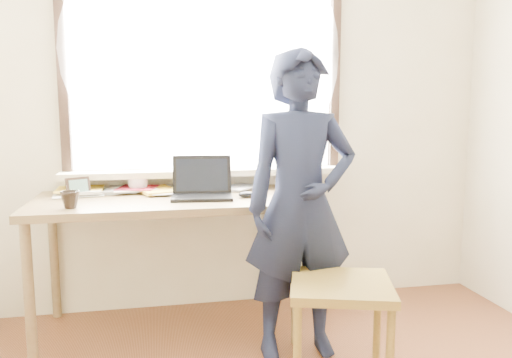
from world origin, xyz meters
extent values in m
cube|color=#EFE5C0|center=(0.00, 2.00, 1.30)|extent=(3.50, 0.02, 2.60)
cube|color=white|center=(-0.20, 1.99, 1.60)|extent=(1.70, 0.01, 1.30)
cube|color=black|center=(-0.20, 1.97, 0.92)|extent=(1.82, 0.06, 0.06)
cube|color=black|center=(-1.08, 1.97, 1.60)|extent=(0.06, 0.06, 1.30)
cube|color=black|center=(0.68, 1.97, 1.60)|extent=(0.06, 0.06, 1.30)
cube|color=#EFE5C0|center=(-0.20, 1.90, 0.93)|extent=(1.85, 0.20, 0.04)
cube|color=white|center=(-0.20, 1.91, 1.70)|extent=(1.95, 0.02, 1.65)
cube|color=brown|center=(-0.48, 1.63, 0.80)|extent=(1.53, 0.77, 0.04)
cylinder|color=brown|center=(-1.19, 1.30, 0.39)|extent=(0.05, 0.05, 0.78)
cylinder|color=brown|center=(-1.19, 1.96, 0.39)|extent=(0.05, 0.05, 0.78)
cylinder|color=brown|center=(0.23, 1.30, 0.39)|extent=(0.05, 0.05, 0.78)
cylinder|color=brown|center=(0.23, 1.96, 0.39)|extent=(0.05, 0.05, 0.78)
cube|color=black|center=(-0.27, 1.55, 0.83)|extent=(0.37, 0.28, 0.02)
cube|color=black|center=(-0.26, 1.67, 0.94)|extent=(0.36, 0.11, 0.23)
cube|color=black|center=(-0.26, 1.67, 0.94)|extent=(0.31, 0.09, 0.19)
cube|color=black|center=(-0.27, 1.54, 0.83)|extent=(0.32, 0.17, 0.00)
imported|color=white|center=(-0.65, 1.86, 0.87)|extent=(0.14, 0.14, 0.10)
imported|color=black|center=(-0.98, 1.40, 0.87)|extent=(0.14, 0.14, 0.09)
ellipsoid|color=black|center=(-0.01, 1.53, 0.84)|extent=(0.09, 0.06, 0.04)
cube|color=white|center=(-0.52, 1.92, 0.83)|extent=(0.28, 0.34, 0.02)
cube|color=white|center=(-0.53, 1.78, 0.84)|extent=(0.28, 0.27, 0.02)
cube|color=white|center=(-0.78, 1.75, 0.84)|extent=(0.27, 0.34, 0.02)
cube|color=gold|center=(-0.69, 1.72, 0.84)|extent=(0.25, 0.27, 0.01)
cube|color=white|center=(-0.90, 1.73, 0.84)|extent=(0.28, 0.29, 0.01)
cube|color=#3761B4|center=(-0.86, 1.81, 0.85)|extent=(0.35, 0.37, 0.01)
cube|color=white|center=(-0.53, 1.88, 0.85)|extent=(0.32, 0.34, 0.01)
cube|color=white|center=(-0.62, 1.81, 0.85)|extent=(0.25, 0.29, 0.01)
imported|color=white|center=(-0.85, 1.90, 0.83)|extent=(0.23, 0.30, 0.03)
imported|color=white|center=(-0.06, 1.91, 0.83)|extent=(0.30, 0.30, 0.02)
cube|color=black|center=(-0.99, 1.73, 0.88)|extent=(0.13, 0.08, 0.11)
cube|color=#3C6B2F|center=(-0.99, 1.73, 0.88)|extent=(0.10, 0.06, 0.08)
cube|color=olive|center=(0.35, 0.89, 0.48)|extent=(0.60, 0.59, 0.04)
cylinder|color=olive|center=(0.09, 0.77, 0.23)|extent=(0.04, 0.04, 0.45)
cylinder|color=olive|center=(0.20, 1.15, 0.23)|extent=(0.04, 0.04, 0.45)
cylinder|color=olive|center=(0.49, 0.64, 0.23)|extent=(0.04, 0.04, 0.45)
cylinder|color=olive|center=(0.60, 1.02, 0.23)|extent=(0.04, 0.04, 0.45)
imported|color=black|center=(0.22, 1.20, 0.83)|extent=(0.61, 0.40, 1.66)
camera|label=1|loc=(-0.53, -1.33, 1.34)|focal=35.00mm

